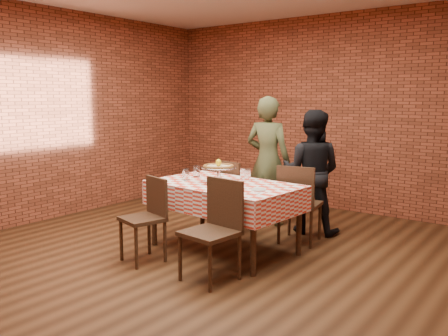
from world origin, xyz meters
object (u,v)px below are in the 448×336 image
(pizza_stand, at_px, (219,175))
(pizza, at_px, (218,167))
(water_glass_right, at_px, (197,171))
(water_glass_left, at_px, (186,174))
(table, at_px, (224,217))
(chair_far_right, at_px, (300,203))
(chair_far_left, at_px, (238,195))
(diner_black, at_px, (311,172))
(chair_near_right, at_px, (210,232))
(condiment_caddy, at_px, (245,174))
(chair_near_left, at_px, (142,221))
(diner_olive, at_px, (268,161))

(pizza_stand, xyz_separation_m, pizza, (0.00, 0.00, 0.09))
(pizza_stand, distance_m, water_glass_right, 0.49)
(water_glass_left, bearing_deg, table, 12.86)
(water_glass_right, bearing_deg, water_glass_left, -78.65)
(table, bearing_deg, chair_far_right, 55.81)
(water_glass_left, height_order, water_glass_right, same)
(water_glass_left, xyz_separation_m, chair_far_left, (0.11, 0.88, -0.37))
(chair_far_right, distance_m, diner_black, 0.54)
(water_glass_left, bearing_deg, chair_far_right, 41.70)
(water_glass_left, height_order, chair_far_left, chair_far_left)
(chair_far_left, relative_size, chair_far_right, 0.98)
(chair_near_right, relative_size, chair_far_left, 1.04)
(condiment_caddy, bearing_deg, water_glass_left, -118.37)
(chair_near_left, relative_size, diner_black, 0.56)
(pizza_stand, relative_size, diner_olive, 0.23)
(table, relative_size, chair_near_left, 1.84)
(pizza_stand, relative_size, water_glass_left, 3.07)
(condiment_caddy, height_order, chair_near_left, condiment_caddy)
(pizza, distance_m, condiment_caddy, 0.36)
(pizza_stand, height_order, condiment_caddy, pizza_stand)
(chair_far_left, bearing_deg, pizza, 119.84)
(table, xyz_separation_m, condiment_caddy, (0.08, 0.29, 0.45))
(water_glass_right, height_order, chair_far_left, chair_far_left)
(pizza_stand, xyz_separation_m, chair_far_right, (0.58, 0.80, -0.38))
(water_glass_left, distance_m, chair_far_right, 1.37)
(chair_far_left, bearing_deg, chair_near_left, 95.73)
(chair_far_left, relative_size, diner_black, 0.58)
(chair_near_left, xyz_separation_m, diner_olive, (0.25, 2.04, 0.42))
(pizza_stand, distance_m, water_glass_left, 0.41)
(table, xyz_separation_m, chair_near_left, (-0.45, -0.79, 0.06))
(water_glass_right, height_order, diner_black, diner_black)
(chair_near_left, bearing_deg, chair_far_right, 72.58)
(water_glass_left, distance_m, chair_far_left, 0.96)
(condiment_caddy, xyz_separation_m, chair_far_right, (0.45, 0.48, -0.37))
(table, relative_size, condiment_caddy, 11.59)
(pizza_stand, relative_size, diner_black, 0.25)
(chair_far_left, bearing_deg, table, 124.01)
(diner_black, bearing_deg, pizza, 53.92)
(pizza, xyz_separation_m, chair_far_left, (-0.30, 0.80, -0.49))
(pizza_stand, height_order, water_glass_left, pizza_stand)
(chair_near_right, bearing_deg, condiment_caddy, 113.46)
(water_glass_right, bearing_deg, chair_far_right, 31.45)
(pizza, relative_size, chair_near_right, 0.36)
(condiment_caddy, bearing_deg, diner_black, 94.02)
(condiment_caddy, distance_m, chair_near_left, 1.27)
(water_glass_left, bearing_deg, pizza_stand, 10.95)
(water_glass_left, xyz_separation_m, water_glass_right, (-0.05, 0.25, 0.00))
(diner_olive, distance_m, diner_black, 0.66)
(chair_far_right, height_order, diner_olive, diner_olive)
(condiment_caddy, bearing_deg, water_glass_right, -140.24)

